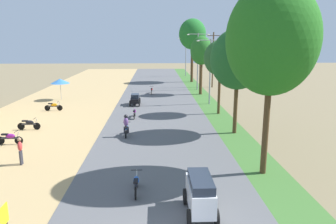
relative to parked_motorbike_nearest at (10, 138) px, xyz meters
name	(u,v)px	position (x,y,z in m)	size (l,w,h in m)	color
parked_motorbike_nearest	(10,138)	(0.00, 0.00, 0.00)	(1.80, 0.54, 0.94)	black
parked_motorbike_second	(29,124)	(-0.09, 3.68, 0.00)	(1.80, 0.54, 0.94)	black
parked_motorbike_third	(54,106)	(-0.29, 10.67, 0.00)	(1.80, 0.54, 0.94)	black
vendor_umbrella	(60,81)	(-1.23, 16.63, 1.75)	(2.20, 2.20, 2.52)	#99999E
pedestrian_on_shoulder	(20,149)	(2.24, -3.67, 0.41)	(0.27, 0.38, 1.62)	#33333D
median_tree_nearest	(272,39)	(15.74, -5.41, 6.54)	(4.54, 4.54, 9.85)	#4C351E
median_tree_second	(238,59)	(16.06, 2.14, 5.12)	(4.03, 4.03, 7.88)	#4C351E
median_tree_third	(220,58)	(16.11, 8.68, 4.83)	(3.10, 3.10, 7.01)	#4C351E
median_tree_fourth	(201,51)	(15.94, 19.95, 5.10)	(2.82, 2.82, 7.50)	#4C351E
median_tree_fifth	(192,34)	(16.22, 32.51, 7.36)	(4.46, 4.46, 10.42)	#4C351E
streetlamp_near	(210,67)	(16.03, 13.52, 3.65)	(3.16, 0.20, 7.12)	gray
streetlamp_mid	(198,58)	(16.03, 23.88, 4.07)	(3.16, 0.20, 7.92)	gray
streetlamp_far	(186,54)	(16.03, 41.39, 3.84)	(3.16, 0.20, 7.49)	gray
utility_pole_near	(213,59)	(18.67, 26.56, 3.72)	(1.80, 0.20, 8.16)	brown
car_van_white	(200,193)	(11.75, -9.46, 0.47)	(1.19, 2.41, 1.67)	silver
car_sedan_black	(135,99)	(7.76, 13.18, 0.19)	(1.10, 2.26, 1.19)	black
motorbike_ahead_second	(136,183)	(9.05, -7.45, 0.02)	(0.54, 1.80, 0.94)	black
motorbike_ahead_third	(126,126)	(7.81, 1.60, 0.30)	(0.54, 1.80, 1.66)	black
motorbike_ahead_fourth	(135,112)	(8.06, 7.32, 0.02)	(0.54, 1.80, 0.94)	black
motorbike_ahead_fifth	(152,90)	(9.52, 20.57, 0.02)	(0.54, 1.80, 0.94)	black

